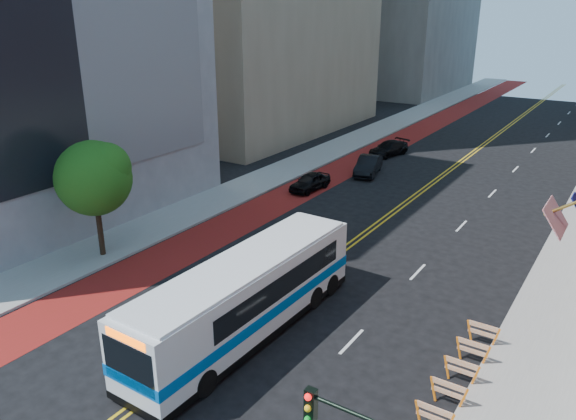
{
  "coord_description": "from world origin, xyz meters",
  "views": [
    {
      "loc": [
        13.82,
        -13.05,
        13.88
      ],
      "look_at": [
        0.21,
        8.0,
        4.57
      ],
      "focal_mm": 35.0,
      "sensor_mm": 36.0,
      "label": 1
    }
  ],
  "objects_px": {
    "car_b": "(368,165)",
    "car_c": "(389,148)",
    "car_a": "(310,182)",
    "street_tree": "(95,175)",
    "transit_bus": "(248,295)"
  },
  "relations": [
    {
      "from": "car_b",
      "to": "car_c",
      "type": "height_order",
      "value": "car_b"
    },
    {
      "from": "car_a",
      "to": "car_b",
      "type": "distance_m",
      "value": 6.73
    },
    {
      "from": "street_tree",
      "to": "car_b",
      "type": "height_order",
      "value": "street_tree"
    },
    {
      "from": "car_c",
      "to": "transit_bus",
      "type": "bearing_deg",
      "value": -63.75
    },
    {
      "from": "car_b",
      "to": "car_c",
      "type": "bearing_deg",
      "value": 85.45
    },
    {
      "from": "street_tree",
      "to": "transit_bus",
      "type": "height_order",
      "value": "street_tree"
    },
    {
      "from": "transit_bus",
      "to": "car_c",
      "type": "bearing_deg",
      "value": 103.78
    },
    {
      "from": "transit_bus",
      "to": "car_b",
      "type": "bearing_deg",
      "value": 104.75
    },
    {
      "from": "car_b",
      "to": "street_tree",
      "type": "bearing_deg",
      "value": -117.16
    },
    {
      "from": "street_tree",
      "to": "car_a",
      "type": "distance_m",
      "value": 17.94
    },
    {
      "from": "transit_bus",
      "to": "car_c",
      "type": "relative_size",
      "value": 2.81
    },
    {
      "from": "transit_bus",
      "to": "car_b",
      "type": "height_order",
      "value": "transit_bus"
    },
    {
      "from": "car_a",
      "to": "car_c",
      "type": "xyz_separation_m",
      "value": [
        0.89,
        13.28,
        -0.01
      ]
    },
    {
      "from": "street_tree",
      "to": "transit_bus",
      "type": "distance_m",
      "value": 12.35
    },
    {
      "from": "transit_bus",
      "to": "car_a",
      "type": "relative_size",
      "value": 3.27
    }
  ]
}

